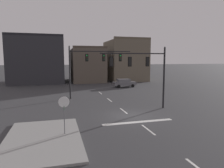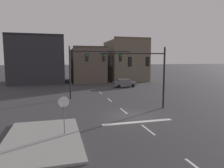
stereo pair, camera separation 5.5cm
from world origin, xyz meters
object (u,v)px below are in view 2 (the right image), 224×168
Objects in this scene: signal_mast_far_side at (90,63)px; stop_sign at (64,106)px; signal_mast_near_side at (144,67)px; car_lot_nearside at (124,83)px.

stop_sign is (-3.94, -13.45, -2.84)m from signal_mast_far_side.
car_lot_nearside is (3.61, 17.47, -3.74)m from signal_mast_near_side.
signal_mast_far_side is at bearing 121.70° from signal_mast_near_side.
car_lot_nearside is (12.27, 23.28, -1.29)m from stop_sign.
car_lot_nearside is at bearing 49.73° from signal_mast_far_side.
signal_mast_near_side is 8.99m from signal_mast_far_side.
signal_mast_far_side is (-4.72, 7.64, 0.39)m from signal_mast_near_side.
signal_mast_near_side is at bearing -58.30° from signal_mast_far_side.
signal_mast_far_side is 2.96× the size of stop_sign.
stop_sign is at bearing -117.78° from car_lot_nearside.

